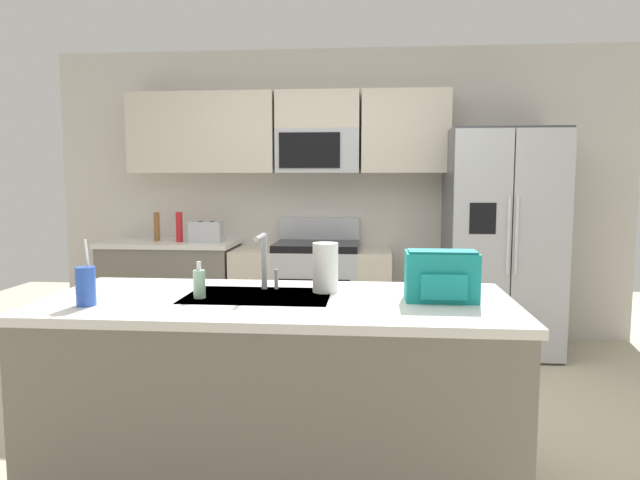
{
  "coord_description": "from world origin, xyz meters",
  "views": [
    {
      "loc": [
        0.29,
        -3.13,
        1.45
      ],
      "look_at": [
        -0.04,
        0.6,
        1.05
      ],
      "focal_mm": 32.37,
      "sensor_mm": 36.0,
      "label": 1
    }
  ],
  "objects_px": {
    "soap_dispenser": "(199,283)",
    "paper_towel_roll": "(325,268)",
    "range_oven": "(312,294)",
    "refrigerator": "(501,242)",
    "backpack": "(441,275)",
    "toaster": "(206,232)",
    "pepper_mill": "(157,227)",
    "drink_cup_blue": "(86,286)",
    "sink_faucet": "(264,256)",
    "bottle_red": "(179,227)"
  },
  "relations": [
    {
      "from": "toaster",
      "to": "soap_dispenser",
      "type": "xyz_separation_m",
      "value": [
        0.64,
        -2.32,
        -0.02
      ]
    },
    {
      "from": "refrigerator",
      "to": "bottle_red",
      "type": "bearing_deg",
      "value": 179.72
    },
    {
      "from": "bottle_red",
      "to": "drink_cup_blue",
      "type": "relative_size",
      "value": 0.9
    },
    {
      "from": "pepper_mill",
      "to": "backpack",
      "type": "relative_size",
      "value": 0.79
    },
    {
      "from": "refrigerator",
      "to": "bottle_red",
      "type": "xyz_separation_m",
      "value": [
        -2.74,
        0.01,
        0.11
      ]
    },
    {
      "from": "drink_cup_blue",
      "to": "backpack",
      "type": "relative_size",
      "value": 0.9
    },
    {
      "from": "bottle_red",
      "to": "soap_dispenser",
      "type": "height_order",
      "value": "bottle_red"
    },
    {
      "from": "range_oven",
      "to": "drink_cup_blue",
      "type": "bearing_deg",
      "value": -105.72
    },
    {
      "from": "paper_towel_roll",
      "to": "toaster",
      "type": "bearing_deg",
      "value": 119.63
    },
    {
      "from": "pepper_mill",
      "to": "drink_cup_blue",
      "type": "distance_m",
      "value": 2.66
    },
    {
      "from": "soap_dispenser",
      "to": "paper_towel_roll",
      "type": "distance_m",
      "value": 0.6
    },
    {
      "from": "drink_cup_blue",
      "to": "paper_towel_roll",
      "type": "xyz_separation_m",
      "value": [
        1.01,
        0.39,
        0.03
      ]
    },
    {
      "from": "range_oven",
      "to": "paper_towel_roll",
      "type": "height_order",
      "value": "paper_towel_roll"
    },
    {
      "from": "refrigerator",
      "to": "drink_cup_blue",
      "type": "height_order",
      "value": "refrigerator"
    },
    {
      "from": "drink_cup_blue",
      "to": "paper_towel_roll",
      "type": "distance_m",
      "value": 1.09
    },
    {
      "from": "bottle_red",
      "to": "backpack",
      "type": "distance_m",
      "value": 3.02
    },
    {
      "from": "pepper_mill",
      "to": "bottle_red",
      "type": "height_order",
      "value": "bottle_red"
    },
    {
      "from": "pepper_mill",
      "to": "paper_towel_roll",
      "type": "height_order",
      "value": "pepper_mill"
    },
    {
      "from": "paper_towel_roll",
      "to": "range_oven",
      "type": "bearing_deg",
      "value": 97.51
    },
    {
      "from": "refrigerator",
      "to": "toaster",
      "type": "xyz_separation_m",
      "value": [
        -2.51,
        0.02,
        0.07
      ]
    },
    {
      "from": "refrigerator",
      "to": "pepper_mill",
      "type": "bearing_deg",
      "value": 178.66
    },
    {
      "from": "soap_dispenser",
      "to": "paper_towel_roll",
      "type": "relative_size",
      "value": 0.71
    },
    {
      "from": "pepper_mill",
      "to": "soap_dispenser",
      "type": "relative_size",
      "value": 1.49
    },
    {
      "from": "refrigerator",
      "to": "bottle_red",
      "type": "relative_size",
      "value": 7.09
    },
    {
      "from": "refrigerator",
      "to": "sink_faucet",
      "type": "bearing_deg",
      "value": -127.49
    },
    {
      "from": "refrigerator",
      "to": "backpack",
      "type": "distance_m",
      "value": 2.38
    },
    {
      "from": "backpack",
      "to": "pepper_mill",
      "type": "bearing_deg",
      "value": 133.54
    },
    {
      "from": "toaster",
      "to": "pepper_mill",
      "type": "relative_size",
      "value": 1.1
    },
    {
      "from": "pepper_mill",
      "to": "drink_cup_blue",
      "type": "xyz_separation_m",
      "value": [
        0.66,
        -2.57,
        -0.04
      ]
    },
    {
      "from": "toaster",
      "to": "soap_dispenser",
      "type": "relative_size",
      "value": 1.65
    },
    {
      "from": "bottle_red",
      "to": "drink_cup_blue",
      "type": "height_order",
      "value": "drink_cup_blue"
    },
    {
      "from": "sink_faucet",
      "to": "pepper_mill",
      "type": "bearing_deg",
      "value": 122.43
    },
    {
      "from": "toaster",
      "to": "backpack",
      "type": "distance_m",
      "value": 2.87
    },
    {
      "from": "pepper_mill",
      "to": "range_oven",
      "type": "bearing_deg",
      "value": 0.1
    },
    {
      "from": "backpack",
      "to": "drink_cup_blue",
      "type": "bearing_deg",
      "value": -171.0
    },
    {
      "from": "bottle_red",
      "to": "sink_faucet",
      "type": "height_order",
      "value": "sink_faucet"
    },
    {
      "from": "refrigerator",
      "to": "sink_faucet",
      "type": "distance_m",
      "value": 2.63
    },
    {
      "from": "refrigerator",
      "to": "soap_dispenser",
      "type": "relative_size",
      "value": 10.88
    },
    {
      "from": "drink_cup_blue",
      "to": "bottle_red",
      "type": "bearing_deg",
      "value": 99.86
    },
    {
      "from": "paper_towel_roll",
      "to": "backpack",
      "type": "height_order",
      "value": "paper_towel_roll"
    },
    {
      "from": "soap_dispenser",
      "to": "backpack",
      "type": "distance_m",
      "value": 1.11
    },
    {
      "from": "refrigerator",
      "to": "toaster",
      "type": "distance_m",
      "value": 2.51
    },
    {
      "from": "bottle_red",
      "to": "backpack",
      "type": "relative_size",
      "value": 0.82
    },
    {
      "from": "paper_towel_roll",
      "to": "sink_faucet",
      "type": "bearing_deg",
      "value": 175.56
    },
    {
      "from": "range_oven",
      "to": "sink_faucet",
      "type": "bearing_deg",
      "value": -90.45
    },
    {
      "from": "range_oven",
      "to": "bottle_red",
      "type": "distance_m",
      "value": 1.3
    },
    {
      "from": "refrigerator",
      "to": "bottle_red",
      "type": "distance_m",
      "value": 2.75
    },
    {
      "from": "drink_cup_blue",
      "to": "soap_dispenser",
      "type": "xyz_separation_m",
      "value": [
        0.44,
        0.2,
        -0.02
      ]
    },
    {
      "from": "soap_dispenser",
      "to": "range_oven",
      "type": "bearing_deg",
      "value": 83.26
    },
    {
      "from": "backpack",
      "to": "toaster",
      "type": "bearing_deg",
      "value": 127.53
    }
  ]
}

